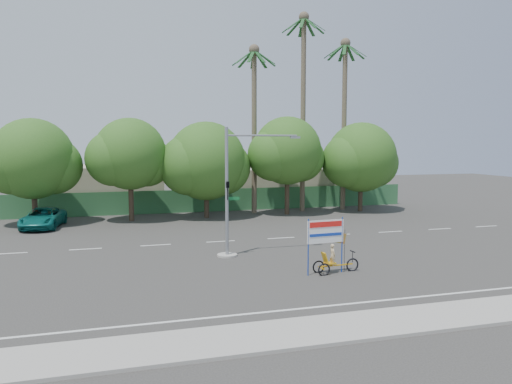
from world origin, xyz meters
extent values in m
plane|color=#33302D|center=(0.00, 0.00, 0.00)|extent=(120.00, 120.00, 0.00)
cube|color=gray|center=(0.00, -7.50, 0.06)|extent=(50.00, 2.40, 0.12)
cube|color=#336B3D|center=(0.00, 21.50, 1.00)|extent=(38.00, 0.08, 2.00)
cube|color=#BAAB94|center=(-10.00, 26.00, 2.00)|extent=(12.00, 8.00, 4.00)
cube|color=#BAAB94|center=(8.00, 26.00, 1.80)|extent=(14.00, 8.00, 3.60)
cylinder|color=#473828|center=(-14.00, 18.00, 1.76)|extent=(0.40, 0.40, 3.52)
sphere|color=#255719|center=(-14.00, 18.00, 4.96)|extent=(6.00, 6.00, 6.00)
sphere|color=#255719|center=(-12.65, 18.30, 4.40)|extent=(4.32, 4.32, 4.32)
sphere|color=#255719|center=(-15.35, 17.75, 4.64)|extent=(4.56, 4.56, 4.56)
cylinder|color=#473828|center=(-7.00, 18.00, 1.87)|extent=(0.40, 0.40, 3.74)
sphere|color=#255719|center=(-7.00, 18.00, 5.27)|extent=(5.60, 5.60, 5.60)
sphere|color=#255719|center=(-5.74, 18.30, 4.68)|extent=(4.03, 4.03, 4.03)
sphere|color=#255719|center=(-8.26, 17.75, 4.93)|extent=(4.26, 4.26, 4.26)
cylinder|color=#473828|center=(-1.00, 18.00, 1.65)|extent=(0.40, 0.40, 3.30)
sphere|color=#255719|center=(-1.00, 18.00, 4.65)|extent=(6.40, 6.40, 6.40)
sphere|color=#255719|center=(0.44, 18.30, 4.12)|extent=(4.61, 4.61, 4.61)
sphere|color=#255719|center=(-2.44, 17.75, 4.35)|extent=(4.86, 4.86, 4.86)
cylinder|color=#473828|center=(6.00, 18.00, 1.94)|extent=(0.40, 0.40, 3.87)
sphere|color=#255719|center=(6.00, 18.00, 5.46)|extent=(5.80, 5.80, 5.80)
sphere|color=#255719|center=(7.30, 18.30, 4.84)|extent=(4.18, 4.18, 4.18)
sphere|color=#255719|center=(4.70, 17.75, 5.10)|extent=(4.41, 4.41, 4.41)
cylinder|color=#473828|center=(13.00, 18.00, 1.72)|extent=(0.40, 0.40, 3.43)
sphere|color=#255719|center=(13.00, 18.00, 4.84)|extent=(6.20, 6.20, 6.20)
sphere|color=#255719|center=(14.39, 18.30, 4.29)|extent=(4.46, 4.46, 4.46)
sphere|color=#255719|center=(11.61, 17.75, 4.52)|extent=(4.71, 4.71, 4.71)
cylinder|color=#70604C|center=(8.00, 19.50, 8.50)|extent=(0.44, 0.44, 17.00)
sphere|color=#70604C|center=(8.00, 19.50, 17.00)|extent=(0.90, 0.90, 0.90)
cube|color=#1C4C21|center=(8.94, 19.50, 16.34)|extent=(1.91, 0.28, 1.36)
cube|color=#1C4C21|center=(8.72, 20.11, 16.34)|extent=(1.65, 1.44, 1.36)
cube|color=#1C4C21|center=(8.16, 20.43, 16.34)|extent=(0.61, 1.93, 1.36)
cube|color=#1C4C21|center=(7.53, 20.32, 16.34)|extent=(1.20, 1.80, 1.36)
cube|color=#1C4C21|center=(7.11, 19.82, 16.34)|extent=(1.89, 0.92, 1.36)
cube|color=#1C4C21|center=(7.11, 19.18, 16.34)|extent=(1.89, 0.92, 1.36)
cube|color=#1C4C21|center=(7.53, 18.68, 16.34)|extent=(1.20, 1.80, 1.36)
cube|color=#1C4C21|center=(8.16, 18.57, 16.34)|extent=(0.61, 1.93, 1.36)
cube|color=#1C4C21|center=(8.72, 18.89, 16.34)|extent=(1.65, 1.44, 1.36)
cylinder|color=#70604C|center=(12.00, 19.50, 7.50)|extent=(0.44, 0.44, 15.00)
sphere|color=#70604C|center=(12.00, 19.50, 15.00)|extent=(0.90, 0.90, 0.90)
cube|color=#1C4C21|center=(12.94, 19.50, 14.34)|extent=(1.91, 0.28, 1.36)
cube|color=#1C4C21|center=(12.72, 20.11, 14.34)|extent=(1.65, 1.44, 1.36)
cube|color=#1C4C21|center=(12.16, 20.43, 14.34)|extent=(0.61, 1.93, 1.36)
cube|color=#1C4C21|center=(11.53, 20.32, 14.34)|extent=(1.20, 1.80, 1.36)
cube|color=#1C4C21|center=(11.11, 19.82, 14.34)|extent=(1.89, 0.92, 1.36)
cube|color=#1C4C21|center=(11.11, 19.18, 14.34)|extent=(1.89, 0.92, 1.36)
cube|color=#1C4C21|center=(11.53, 18.68, 14.34)|extent=(1.20, 1.80, 1.36)
cube|color=#1C4C21|center=(12.16, 18.57, 14.34)|extent=(0.61, 1.93, 1.36)
cube|color=#1C4C21|center=(12.72, 18.89, 14.34)|extent=(1.65, 1.44, 1.36)
cylinder|color=#70604C|center=(3.50, 19.50, 7.00)|extent=(0.44, 0.44, 14.00)
sphere|color=#70604C|center=(3.50, 19.50, 14.00)|extent=(0.90, 0.90, 0.90)
cube|color=#1C4C21|center=(4.44, 19.50, 13.34)|extent=(1.91, 0.28, 1.36)
cube|color=#1C4C21|center=(4.22, 20.11, 13.34)|extent=(1.65, 1.44, 1.36)
cube|color=#1C4C21|center=(3.66, 20.43, 13.34)|extent=(0.61, 1.93, 1.36)
cube|color=#1C4C21|center=(3.03, 20.32, 13.34)|extent=(1.20, 1.80, 1.36)
cube|color=#1C4C21|center=(2.61, 19.82, 13.34)|extent=(1.89, 0.92, 1.36)
cube|color=#1C4C21|center=(2.61, 19.18, 13.34)|extent=(1.89, 0.92, 1.36)
cube|color=#1C4C21|center=(3.03, 18.68, 13.34)|extent=(1.20, 1.80, 1.36)
cube|color=#1C4C21|center=(3.66, 18.57, 13.34)|extent=(0.61, 1.93, 1.36)
cube|color=#1C4C21|center=(4.22, 18.89, 13.34)|extent=(1.65, 1.44, 1.36)
cylinder|color=gray|center=(-2.50, 4.00, 0.05)|extent=(1.10, 1.10, 0.10)
cylinder|color=gray|center=(-2.50, 4.00, 3.50)|extent=(0.18, 0.18, 7.00)
cylinder|color=gray|center=(-0.50, 4.00, 6.55)|extent=(4.00, 0.10, 0.10)
cube|color=gray|center=(1.40, 4.00, 6.45)|extent=(0.55, 0.20, 0.12)
imported|color=black|center=(-2.50, 3.78, 3.60)|extent=(0.16, 0.20, 1.00)
cube|color=#14662D|center=(-2.15, 4.00, 3.15)|extent=(0.70, 0.04, 0.18)
torus|color=black|center=(2.59, -0.77, 0.30)|extent=(0.67, 0.12, 0.67)
torus|color=black|center=(0.90, -0.61, 0.28)|extent=(0.63, 0.11, 0.62)
torus|color=black|center=(0.94, -1.16, 0.28)|extent=(0.63, 0.11, 0.62)
cube|color=orange|center=(1.76, -0.83, 0.36)|extent=(1.68, 0.17, 0.06)
cube|color=orange|center=(0.92, -0.88, 0.30)|extent=(0.10, 0.59, 0.05)
cube|color=orange|center=(1.36, -0.85, 0.49)|extent=(0.52, 0.45, 0.06)
cube|color=orange|center=(1.10, -0.87, 0.77)|extent=(0.25, 0.43, 0.53)
cylinder|color=black|center=(2.59, -0.77, 0.69)|extent=(0.03, 0.03, 0.54)
cube|color=black|center=(2.59, -0.77, 0.96)|extent=(0.07, 0.45, 0.04)
imported|color=#CCB284|center=(1.51, -0.84, 0.87)|extent=(0.28, 0.40, 1.07)
cylinder|color=#1639AA|center=(0.23, -0.93, 1.33)|extent=(0.06, 0.06, 2.66)
cylinder|color=#1639AA|center=(2.00, -0.81, 1.33)|extent=(0.06, 0.06, 2.66)
cube|color=white|center=(1.12, -0.87, 2.02)|extent=(1.87, 0.17, 1.09)
cube|color=red|center=(1.12, -0.90, 2.37)|extent=(1.67, 0.13, 0.26)
cube|color=#1639AA|center=(1.12, -0.90, 1.87)|extent=(1.67, 0.13, 0.14)
cylinder|color=black|center=(2.15, -0.80, 1.04)|extent=(0.02, 0.02, 2.07)
cube|color=red|center=(1.81, -0.82, 1.68)|extent=(0.87, 0.08, 0.65)
imported|color=#0E6560|center=(-13.28, 16.49, 0.72)|extent=(3.09, 5.47, 1.44)
camera|label=1|loc=(-8.46, -22.07, 6.21)|focal=35.00mm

